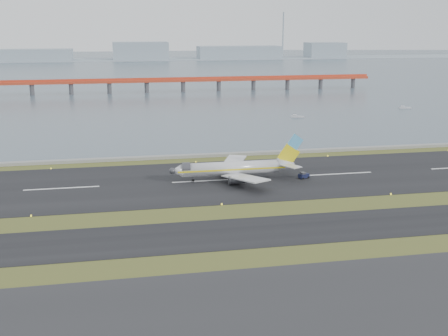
# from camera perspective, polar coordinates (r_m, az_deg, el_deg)

# --- Properties ---
(ground) EXTENTS (1000.00, 1000.00, 0.00)m
(ground) POSITION_cam_1_polar(r_m,az_deg,el_deg) (131.51, 0.38, -4.80)
(ground) COLOR #384819
(ground) RESTS_ON ground
(taxiway_strip) EXTENTS (1000.00, 18.00, 0.10)m
(taxiway_strip) POSITION_cam_1_polar(r_m,az_deg,el_deg) (120.46, 1.51, -6.61)
(taxiway_strip) COLOR black
(taxiway_strip) RESTS_ON ground
(runway_strip) EXTENTS (1000.00, 45.00, 0.10)m
(runway_strip) POSITION_cam_1_polar(r_m,az_deg,el_deg) (159.68, -1.74, -1.32)
(runway_strip) COLOR black
(runway_strip) RESTS_ON ground
(seawall) EXTENTS (1000.00, 2.50, 1.00)m
(seawall) POSITION_cam_1_polar(r_m,az_deg,el_deg) (188.33, -3.21, 1.23)
(seawall) COLOR gray
(seawall) RESTS_ON ground
(bay_water) EXTENTS (1400.00, 800.00, 1.30)m
(bay_water) POSITION_cam_1_polar(r_m,az_deg,el_deg) (583.91, -8.68, 9.93)
(bay_water) COLOR #475766
(bay_water) RESTS_ON ground
(red_pier) EXTENTS (260.00, 5.00, 10.20)m
(red_pier) POSITION_cam_1_polar(r_m,az_deg,el_deg) (376.17, -4.18, 8.83)
(red_pier) COLOR #C73E22
(red_pier) RESTS_ON ground
(far_shoreline) EXTENTS (1400.00, 80.00, 60.50)m
(far_shoreline) POSITION_cam_1_polar(r_m,az_deg,el_deg) (743.71, -8.19, 11.33)
(far_shoreline) COLOR #92A2AD
(far_shoreline) RESTS_ON ground
(airliner) EXTENTS (38.52, 32.89, 12.80)m
(airliner) POSITION_cam_1_polar(r_m,az_deg,el_deg) (160.17, 1.26, -0.00)
(airliner) COLOR silver
(airliner) RESTS_ON ground
(pushback_tug) EXTENTS (3.42, 2.69, 1.93)m
(pushback_tug) POSITION_cam_1_polar(r_m,az_deg,el_deg) (163.57, 8.10, -0.75)
(pushback_tug) COLOR #131735
(pushback_tug) RESTS_ON ground
(workboat_near) EXTENTS (6.45, 4.04, 1.50)m
(workboat_near) POSITION_cam_1_polar(r_m,az_deg,el_deg) (272.29, 7.43, 5.20)
(workboat_near) COLOR silver
(workboat_near) RESTS_ON ground
(workboat_far) EXTENTS (6.41, 3.33, 1.49)m
(workboat_far) POSITION_cam_1_polar(r_m,az_deg,el_deg) (314.65, 17.88, 5.85)
(workboat_far) COLOR silver
(workboat_far) RESTS_ON ground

